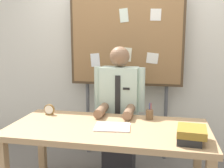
# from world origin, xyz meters

# --- Properties ---
(back_wall) EXTENTS (6.40, 0.08, 2.70)m
(back_wall) POSITION_xyz_m (0.00, 1.23, 1.35)
(back_wall) COLOR silver
(back_wall) RESTS_ON ground_plane
(desk) EXTENTS (1.75, 0.82, 0.75)m
(desk) POSITION_xyz_m (0.00, 0.00, 0.66)
(desk) COLOR tan
(desk) RESTS_ON ground_plane
(person) EXTENTS (0.55, 0.56, 1.43)m
(person) POSITION_xyz_m (0.00, 0.58, 0.67)
(person) COLOR #2D2D33
(person) RESTS_ON ground_plane
(bulletin_board) EXTENTS (1.38, 0.09, 2.11)m
(bulletin_board) POSITION_xyz_m (0.00, 1.02, 1.50)
(bulletin_board) COLOR #4C3823
(bulletin_board) RESTS_ON ground_plane
(book_stack) EXTENTS (0.23, 0.25, 0.11)m
(book_stack) POSITION_xyz_m (0.68, -0.22, 0.80)
(book_stack) COLOR #262626
(book_stack) RESTS_ON desk
(open_notebook) EXTENTS (0.32, 0.26, 0.01)m
(open_notebook) POSITION_xyz_m (0.04, -0.02, 0.75)
(open_notebook) COLOR silver
(open_notebook) RESTS_ON desk
(desk_clock) EXTENTS (0.11, 0.04, 0.11)m
(desk_clock) POSITION_xyz_m (-0.66, 0.24, 0.79)
(desk_clock) COLOR olive
(desk_clock) RESTS_ON desk
(pen_holder) EXTENTS (0.07, 0.07, 0.16)m
(pen_holder) POSITION_xyz_m (0.34, 0.28, 0.79)
(pen_holder) COLOR brown
(pen_holder) RESTS_ON desk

